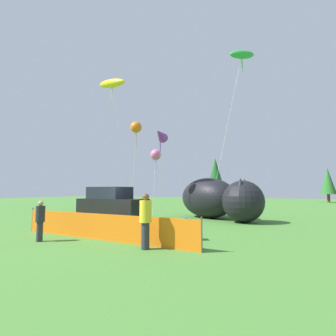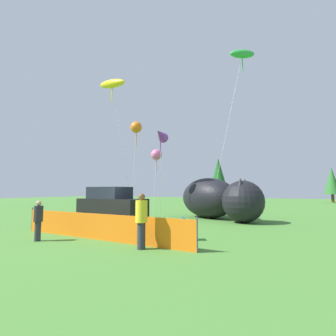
{
  "view_description": "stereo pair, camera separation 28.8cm",
  "coord_description": "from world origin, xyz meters",
  "views": [
    {
      "loc": [
        8.47,
        -11.29,
        2.0
      ],
      "look_at": [
        0.45,
        4.6,
        3.52
      ],
      "focal_mm": 28.0,
      "sensor_mm": 36.0,
      "label": 1
    },
    {
      "loc": [
        8.72,
        -11.16,
        2.0
      ],
      "look_at": [
        0.45,
        4.6,
        3.52
      ],
      "focal_mm": 28.0,
      "sensor_mm": 36.0,
      "label": 2
    }
  ],
  "objects": [
    {
      "name": "ground_plane",
      "position": [
        0.0,
        0.0,
        0.0
      ],
      "size": [
        120.0,
        120.0,
        0.0
      ],
      "primitive_type": "plane",
      "color": "#477F33"
    },
    {
      "name": "parked_car",
      "position": [
        -1.94,
        1.62,
        1.08
      ],
      "size": [
        4.47,
        2.22,
        2.21
      ],
      "rotation": [
        0.0,
        0.0,
        -0.06
      ],
      "color": "black",
      "rests_on": "ground"
    },
    {
      "name": "folding_chair",
      "position": [
        4.39,
        -1.28,
        0.55
      ],
      "size": [
        0.66,
        0.66,
        0.91
      ],
      "rotation": [
        0.0,
        0.0,
        0.57
      ],
      "color": "#1959A5",
      "rests_on": "ground"
    },
    {
      "name": "inflatable_cat",
      "position": [
        3.12,
        6.84,
        1.35
      ],
      "size": [
        7.11,
        5.68,
        2.91
      ],
      "rotation": [
        0.0,
        0.0,
        -0.56
      ],
      "color": "black",
      "rests_on": "ground"
    },
    {
      "name": "safety_fence",
      "position": [
        1.1,
        -2.89,
        0.52
      ],
      "size": [
        8.97,
        0.51,
        1.15
      ],
      "rotation": [
        0.0,
        0.0,
        -0.05
      ],
      "color": "orange",
      "rests_on": "ground"
    },
    {
      "name": "spectator_in_grey_shirt",
      "position": [
        -0.77,
        -4.22,
        0.87
      ],
      "size": [
        0.35,
        0.35,
        1.59
      ],
      "color": "#2D2D38",
      "rests_on": "ground"
    },
    {
      "name": "spectator_in_green_shirt",
      "position": [
        3.68,
        -3.52,
        1.04
      ],
      "size": [
        0.41,
        0.41,
        1.9
      ],
      "color": "#2D2D38",
      "rests_on": "ground"
    },
    {
      "name": "kite_green_fish",
      "position": [
        5.07,
        7.22,
        11.68
      ],
      "size": [
        3.47,
        1.66,
        12.16
      ],
      "color": "silver",
      "rests_on": "ground"
    },
    {
      "name": "kite_orange_flower",
      "position": [
        -1.77,
        3.96,
        6.44
      ],
      "size": [
        0.8,
        0.95,
        6.87
      ],
      "color": "silver",
      "rests_on": "ground"
    },
    {
      "name": "kite_yellow_hero",
      "position": [
        -3.2,
        2.96,
        9.54
      ],
      "size": [
        2.89,
        2.74,
        10.17
      ],
      "color": "silver",
      "rests_on": "ground"
    },
    {
      "name": "kite_pink_octopus",
      "position": [
        -1.83,
        6.92,
        4.86
      ],
      "size": [
        0.88,
        1.1,
        5.31
      ],
      "color": "silver",
      "rests_on": "ground"
    },
    {
      "name": "kite_purple_delta",
      "position": [
        -0.61,
        5.41,
        6.1
      ],
      "size": [
        1.05,
        1.71,
        6.63
      ],
      "color": "silver",
      "rests_on": "ground"
    },
    {
      "name": "horizon_tree_east",
      "position": [
        12.6,
        39.63,
        3.57
      ],
      "size": [
        2.43,
        2.43,
        5.81
      ],
      "color": "brown",
      "rests_on": "ground"
    },
    {
      "name": "horizon_tree_west",
      "position": [
        -6.44,
        39.11,
        5.15
      ],
      "size": [
        3.51,
        3.51,
        8.38
      ],
      "color": "brown",
      "rests_on": "ground"
    }
  ]
}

